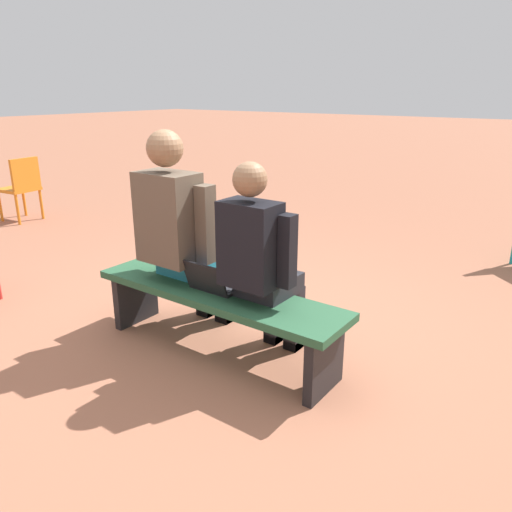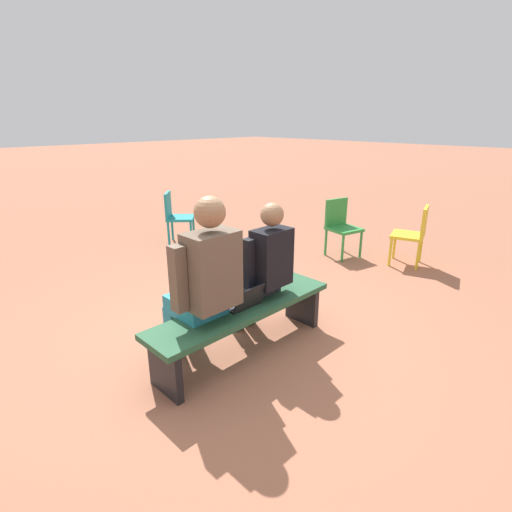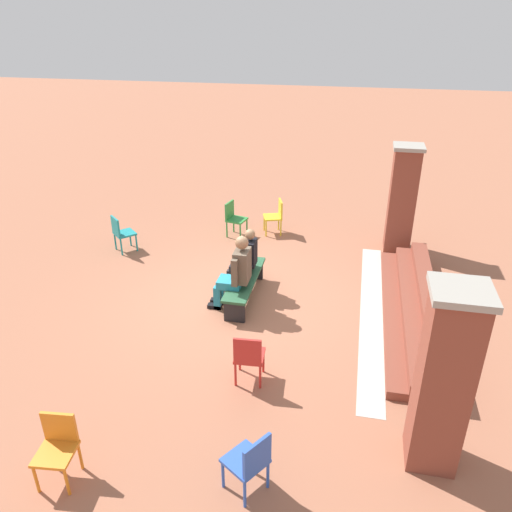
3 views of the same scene
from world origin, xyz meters
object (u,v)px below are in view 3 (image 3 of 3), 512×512
laptop (245,275)px  plastic_chair_by_pillar (276,215)px  person_student (245,258)px  plastic_chair_far_left (121,232)px  plastic_chair_near_bench_left (250,461)px  person_adult (236,271)px  plastic_chair_foreground (249,355)px  plastic_chair_far_right (234,217)px  plastic_chair_near_bench_right (57,444)px  bench (245,282)px

laptop → plastic_chair_by_pillar: 3.20m
laptop → plastic_chair_by_pillar: size_ratio=0.38×
person_student → plastic_chair_far_left: 3.32m
laptop → plastic_chair_near_bench_left: (4.11, 1.01, -0.02)m
laptop → plastic_chair_far_left: plastic_chair_far_left is taller
person_adult → plastic_chair_foreground: (1.95, 0.67, -0.28)m
plastic_chair_by_pillar → plastic_chair_far_left: same height
laptop → plastic_chair_near_bench_left: 4.23m
person_adult → plastic_chair_near_bench_left: bearing=16.2°
person_student → laptop: (0.31, 0.08, -0.20)m
person_student → plastic_chair_far_right: bearing=-161.2°
plastic_chair_near_bench_left → laptop: bearing=-166.2°
plastic_chair_far_right → plastic_chair_foreground: same height
plastic_chair_far_left → plastic_chair_foreground: bearing=45.1°
person_student → plastic_chair_near_bench_right: person_student is taller
person_adult → laptop: size_ratio=4.52×
plastic_chair_near_bench_right → plastic_chair_by_pillar: bearing=170.8°
person_student → plastic_chair_far_right: person_student is taller
plastic_chair_near_bench_right → plastic_chair_near_bench_left: (-0.23, 2.20, 0.00)m
bench → plastic_chair_foreground: bearing=14.5°
plastic_chair_foreground → plastic_chair_near_bench_right: bearing=-41.1°
person_adult → plastic_chair_near_bench_right: person_adult is taller
plastic_chair_far_right → plastic_chair_far_left: same height
plastic_chair_far_left → person_student: bearing=69.7°
plastic_chair_near_bench_right → plastic_chair_near_bench_left: size_ratio=1.00×
plastic_chair_near_bench_left → plastic_chair_far_left: bearing=-143.0°
plastic_chair_near_bench_right → bench: bearing=164.8°
person_student → plastic_chair_by_pillar: size_ratio=1.55×
plastic_chair_far_right → plastic_chair_by_pillar: same height
person_adult → laptop: person_adult is taller
bench → plastic_chair_by_pillar: plastic_chair_by_pillar is taller
plastic_chair_near_bench_left → plastic_chair_foreground: (-1.81, -0.42, 0.00)m
plastic_chair_foreground → laptop: bearing=-165.7°
plastic_chair_far_right → plastic_chair_near_bench_right: (7.18, -0.26, 0.00)m
person_adult → plastic_chair_near_bench_left: 3.93m
laptop → plastic_chair_far_right: plastic_chair_far_right is taller
person_student → laptop: person_student is taller
plastic_chair_far_right → plastic_chair_by_pillar: size_ratio=1.00×
person_adult → plastic_chair_foreground: size_ratio=1.72×
bench → plastic_chair_near_bench_right: bearing=-15.2°
laptop → plastic_chair_near_bench_left: plastic_chair_near_bench_left is taller
person_student → plastic_chair_far_right: (-2.53, -0.86, -0.22)m
bench → plastic_chair_near_bench_right: size_ratio=2.14×
plastic_chair_near_bench_right → plastic_chair_far_right: bearing=177.9°
plastic_chair_near_bench_right → plastic_chair_foreground: (-2.04, 1.78, 0.00)m
plastic_chair_near_bench_right → plastic_chair_near_bench_left: bearing=95.9°
plastic_chair_foreground → plastic_chair_far_left: bearing=-134.9°
plastic_chair_far_left → plastic_chair_near_bench_left: bearing=37.0°
person_adult → plastic_chair_near_bench_right: 4.15m
plastic_chair_by_pillar → plastic_chair_far_left: size_ratio=1.00×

